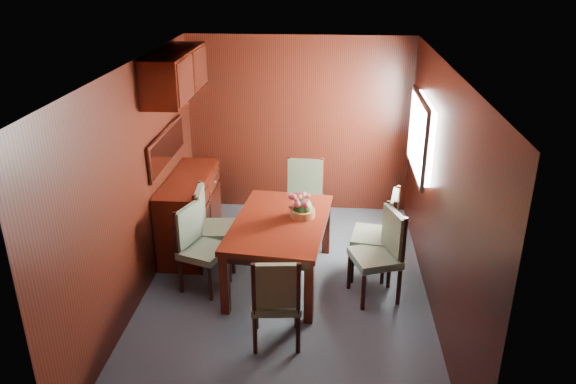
# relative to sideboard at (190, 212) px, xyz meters

# --- Properties ---
(ground) EXTENTS (4.50, 4.50, 0.00)m
(ground) POSITION_rel_sideboard_xyz_m (1.25, -1.00, -0.45)
(ground) COLOR #38424C
(ground) RESTS_ON ground
(room_shell) EXTENTS (3.06, 4.52, 2.41)m
(room_shell) POSITION_rel_sideboard_xyz_m (1.15, -0.67, 1.18)
(room_shell) COLOR black
(room_shell) RESTS_ON ground
(sideboard) EXTENTS (0.48, 1.40, 0.90)m
(sideboard) POSITION_rel_sideboard_xyz_m (0.00, 0.00, 0.00)
(sideboard) COLOR #390E07
(sideboard) RESTS_ON ground
(dining_table) EXTENTS (1.12, 1.64, 0.73)m
(dining_table) POSITION_rel_sideboard_xyz_m (1.17, -0.72, 0.17)
(dining_table) COLOR #390E07
(dining_table) RESTS_ON ground
(chair_left_near) EXTENTS (0.56, 0.57, 0.94)m
(chair_left_near) POSITION_rel_sideboard_xyz_m (0.31, -0.91, 0.07)
(chair_left_near) COLOR black
(chair_left_near) RESTS_ON ground
(chair_left_far) EXTENTS (0.48, 0.49, 0.97)m
(chair_left_far) POSITION_rel_sideboard_xyz_m (0.35, -0.45, 0.09)
(chair_left_far) COLOR black
(chair_left_far) RESTS_ON ground
(chair_right_near) EXTENTS (0.58, 0.59, 0.99)m
(chair_right_near) POSITION_rel_sideboard_xyz_m (2.24, -0.95, 0.10)
(chair_right_near) COLOR black
(chair_right_near) RESTS_ON ground
(chair_right_far) EXTENTS (0.54, 0.56, 1.02)m
(chair_right_far) POSITION_rel_sideboard_xyz_m (2.26, -0.56, 0.12)
(chair_right_far) COLOR black
(chair_right_far) RESTS_ON ground
(chair_head) EXTENTS (0.49, 0.47, 0.94)m
(chair_head) POSITION_rel_sideboard_xyz_m (1.23, -1.86, 0.07)
(chair_head) COLOR black
(chair_head) RESTS_ON ground
(chair_foot) EXTENTS (0.50, 0.48, 1.01)m
(chair_foot) POSITION_rel_sideboard_xyz_m (1.37, 0.38, 0.11)
(chair_foot) COLOR black
(chair_foot) RESTS_ON ground
(flower_centerpiece) EXTENTS (0.29, 0.29, 0.29)m
(flower_centerpiece) POSITION_rel_sideboard_xyz_m (1.40, -0.60, 0.42)
(flower_centerpiece) COLOR #BA6838
(flower_centerpiece) RESTS_ON dining_table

